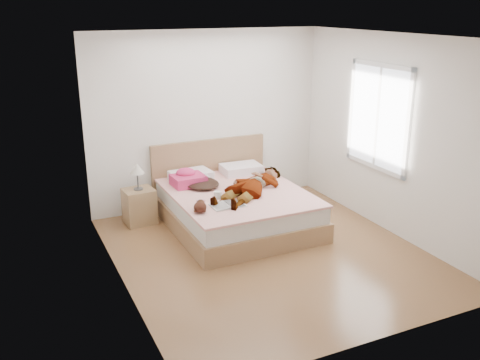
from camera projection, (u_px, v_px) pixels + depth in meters
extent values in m
plane|color=#55311A|center=(269.00, 253.00, 6.61)|extent=(4.00, 4.00, 0.00)
imported|color=white|center=(252.00, 182.00, 7.27)|extent=(1.63, 1.44, 0.22)
ellipsoid|color=black|center=(201.00, 183.00, 7.45)|extent=(0.54, 0.63, 0.09)
cube|color=silver|center=(207.00, 175.00, 7.40)|extent=(0.08, 0.09, 0.05)
plane|color=white|center=(273.00, 36.00, 5.79)|extent=(4.00, 4.00, 0.00)
plane|color=silver|center=(207.00, 120.00, 7.92)|extent=(3.60, 0.00, 3.60)
plane|color=silver|center=(384.00, 209.00, 4.48)|extent=(3.60, 0.00, 3.60)
plane|color=silver|center=(116.00, 172.00, 5.47)|extent=(0.00, 4.00, 4.00)
plane|color=silver|center=(393.00, 136.00, 6.92)|extent=(0.00, 4.00, 4.00)
cube|color=white|center=(378.00, 117.00, 7.10)|extent=(0.02, 1.10, 1.30)
cube|color=silver|center=(408.00, 126.00, 6.60)|extent=(0.04, 0.06, 1.42)
cube|color=silver|center=(352.00, 110.00, 7.60)|extent=(0.04, 0.06, 1.42)
cube|color=silver|center=(374.00, 166.00, 7.32)|extent=(0.04, 1.22, 0.06)
cube|color=silver|center=(383.00, 65.00, 6.89)|extent=(0.04, 1.22, 0.06)
cube|color=silver|center=(378.00, 117.00, 7.10)|extent=(0.03, 0.04, 1.30)
cube|color=olive|center=(237.00, 217.00, 7.38)|extent=(1.78, 2.08, 0.26)
cube|color=silver|center=(237.00, 201.00, 7.31)|extent=(1.70, 2.00, 0.22)
cube|color=silver|center=(237.00, 192.00, 7.27)|extent=(1.74, 2.04, 0.03)
cube|color=brown|center=(209.00, 172.00, 8.13)|extent=(1.80, 0.07, 1.00)
cube|color=white|center=(191.00, 176.00, 7.70)|extent=(0.61, 0.44, 0.13)
cube|color=white|center=(241.00, 169.00, 8.02)|extent=(0.60, 0.43, 0.13)
cube|color=#DA3B76|center=(188.00, 180.00, 7.47)|extent=(0.47, 0.38, 0.15)
ellipsoid|color=#D63A6E|center=(186.00, 173.00, 7.49)|extent=(0.32, 0.28, 0.14)
cube|color=white|center=(228.00, 205.00, 6.74)|extent=(0.42, 0.28, 0.01)
cube|color=white|center=(220.00, 206.00, 6.70)|extent=(0.21, 0.28, 0.02)
cube|color=#242424|center=(236.00, 203.00, 6.78)|extent=(0.21, 0.28, 0.02)
cylinder|color=silver|center=(217.00, 195.00, 6.97)|extent=(0.11, 0.11, 0.10)
torus|color=white|center=(220.00, 194.00, 7.00)|extent=(0.07, 0.04, 0.07)
cylinder|color=black|center=(217.00, 192.00, 6.95)|extent=(0.10, 0.10, 0.00)
ellipsoid|color=black|center=(200.00, 207.00, 6.50)|extent=(0.22, 0.23, 0.14)
ellipsoid|color=beige|center=(200.00, 207.00, 6.49)|extent=(0.12, 0.12, 0.07)
sphere|color=black|center=(201.00, 203.00, 6.60)|extent=(0.10, 0.10, 0.10)
sphere|color=#F19DC0|center=(198.00, 201.00, 6.62)|extent=(0.04, 0.04, 0.04)
sphere|color=pink|center=(204.00, 201.00, 6.62)|extent=(0.04, 0.04, 0.04)
ellipsoid|color=black|center=(195.00, 211.00, 6.47)|extent=(0.06, 0.07, 0.03)
ellipsoid|color=black|center=(205.00, 211.00, 6.47)|extent=(0.06, 0.07, 0.03)
cube|color=brown|center=(139.00, 206.00, 7.45)|extent=(0.43, 0.39, 0.50)
cylinder|color=#464646|center=(138.00, 189.00, 7.36)|extent=(0.14, 0.14, 0.02)
cylinder|color=#454545|center=(138.00, 180.00, 7.33)|extent=(0.02, 0.02, 0.25)
cone|color=beige|center=(137.00, 168.00, 7.27)|extent=(0.21, 0.21, 0.14)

